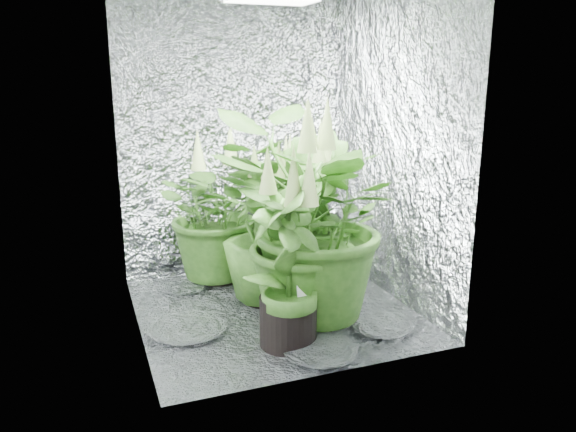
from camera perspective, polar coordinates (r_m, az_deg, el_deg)
The scene contains 10 objects.
ground at distance 3.49m, azimuth -1.47°, elevation -9.52°, with size 1.60×1.60×0.00m, color silver.
walls at distance 3.22m, azimuth -1.59°, elevation 6.97°, with size 1.62×1.62×2.00m.
plant_a at distance 3.87m, azimuth -7.16°, elevation 0.66°, with size 1.00×1.00×1.07m.
plant_b at distance 3.90m, azimuth 0.33°, elevation 0.10°, with size 0.67×0.67×1.00m.
plant_c at distance 3.52m, azimuth 2.67°, elevation -0.31°, with size 0.71×0.71×1.12m.
plant_d at distance 3.47m, azimuth -2.42°, elevation -1.50°, with size 0.72×0.72×1.01m.
plant_e at distance 3.10m, azimuth 2.39°, elevation -0.45°, with size 1.09×1.09×1.30m.
plant_f at distance 2.90m, azimuth 0.02°, elevation -4.42°, with size 0.64×0.64×1.06m.
circulation_fan at distance 4.19m, azimuth 3.40°, elevation -3.11°, with size 0.19×0.30×0.36m.
plant_label at distance 2.96m, azimuth 1.44°, elevation -7.76°, with size 0.06×0.01×0.09m, color white.
Camera 1 is at (-1.04, -3.01, 1.42)m, focal length 35.00 mm.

